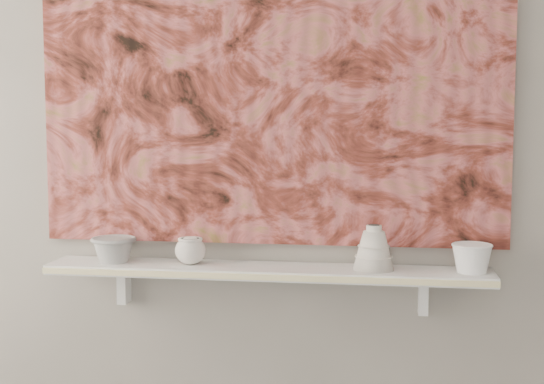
% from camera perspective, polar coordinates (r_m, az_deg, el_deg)
% --- Properties ---
extents(wall_back, '(3.60, 0.00, 3.60)m').
position_cam_1_polar(wall_back, '(2.44, -0.11, 4.54)').
color(wall_back, gray).
rests_on(wall_back, floor).
extents(shelf, '(1.40, 0.18, 0.03)m').
position_cam_1_polar(shelf, '(2.39, -0.45, -5.98)').
color(shelf, silver).
rests_on(shelf, wall_back).
extents(shelf_stripe, '(1.40, 0.01, 0.02)m').
position_cam_1_polar(shelf_stripe, '(2.30, -0.80, -6.44)').
color(shelf_stripe, beige).
rests_on(shelf_stripe, shelf).
extents(bracket_left, '(0.03, 0.06, 0.12)m').
position_cam_1_polar(bracket_left, '(2.59, -11.09, -6.89)').
color(bracket_left, silver).
rests_on(bracket_left, wall_back).
extents(bracket_right, '(0.03, 0.06, 0.12)m').
position_cam_1_polar(bracket_right, '(2.45, 11.31, -7.62)').
color(bracket_right, silver).
rests_on(bracket_right, wall_back).
extents(painting, '(1.50, 0.02, 1.10)m').
position_cam_1_polar(painting, '(2.43, -0.16, 9.03)').
color(painting, maroon).
rests_on(painting, wall_back).
extents(house_motif, '(0.09, 0.00, 0.08)m').
position_cam_1_polar(house_motif, '(2.39, 10.53, 1.60)').
color(house_motif, black).
rests_on(house_motif, painting).
extents(bowl_grey, '(0.19, 0.19, 0.08)m').
position_cam_1_polar(bowl_grey, '(2.50, -11.83, -4.24)').
color(bowl_grey, gray).
rests_on(bowl_grey, shelf).
extents(cup_cream, '(0.10, 0.10, 0.09)m').
position_cam_1_polar(cup_cream, '(2.43, -6.17, -4.40)').
color(cup_cream, silver).
rests_on(cup_cream, shelf).
extents(bell_vessel, '(0.15, 0.15, 0.14)m').
position_cam_1_polar(bell_vessel, '(2.35, 7.66, -4.15)').
color(bell_vessel, silver).
rests_on(bell_vessel, shelf).
extents(bowl_white, '(0.14, 0.14, 0.09)m').
position_cam_1_polar(bowl_white, '(2.37, 14.82, -4.82)').
color(bowl_white, white).
rests_on(bowl_white, shelf).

